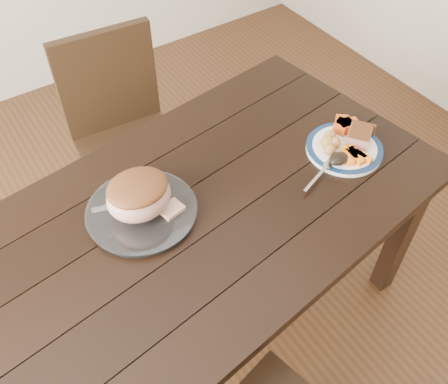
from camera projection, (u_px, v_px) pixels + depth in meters
ground at (206, 323)px, 2.12m from camera, size 4.00×4.00×0.00m
dining_table at (200, 228)px, 1.63m from camera, size 1.70×1.10×0.75m
chair_far at (124, 129)px, 2.16m from camera, size 0.46×0.47×0.93m
dinner_plate at (344, 149)px, 1.73m from camera, size 0.26×0.26×0.02m
plate_rim at (345, 147)px, 1.73m from camera, size 0.26×0.26×0.02m
serving_platter at (142, 212)px, 1.54m from camera, size 0.33×0.33×0.02m
pork_slice at (359, 136)px, 1.73m from camera, size 0.12×0.12×0.04m
roasted_potatoes at (330, 142)px, 1.71m from camera, size 0.09×0.09×0.04m
carrot_batons at (354, 155)px, 1.68m from camera, size 0.09×0.11×0.02m
pumpkin_wedges at (345, 126)px, 1.77m from camera, size 0.10×0.09×0.04m
dark_mushroom at (339, 159)px, 1.66m from camera, size 0.07×0.05×0.03m
fork at (321, 173)px, 1.64m from camera, size 0.17×0.07×0.00m
roast_joint at (139, 197)px, 1.49m from camera, size 0.20×0.17×0.13m
cut_slice at (171, 210)px, 1.53m from camera, size 0.08×0.07×0.02m
carving_knife at (162, 198)px, 1.58m from camera, size 0.31×0.12×0.01m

